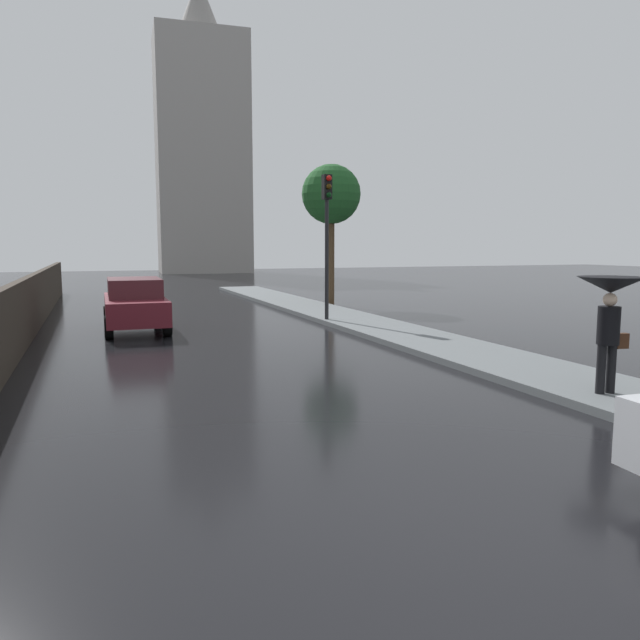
{
  "coord_description": "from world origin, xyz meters",
  "views": [
    {
      "loc": [
        -2.65,
        -4.07,
        2.43
      ],
      "look_at": [
        1.57,
        7.18,
        0.96
      ],
      "focal_mm": 33.91,
      "sensor_mm": 36.0,
      "label": 1
    }
  ],
  "objects_px": {
    "pedestrian_with_umbrella_far": "(610,301)",
    "traffic_light": "(327,220)",
    "car_maroon_mid_road": "(135,304)",
    "street_tree_mid": "(331,195)"
  },
  "relations": [
    {
      "from": "pedestrian_with_umbrella_far",
      "to": "street_tree_mid",
      "type": "xyz_separation_m",
      "value": [
        1.8,
        16.2,
        2.9
      ]
    },
    {
      "from": "street_tree_mid",
      "to": "traffic_light",
      "type": "bearing_deg",
      "value": -112.82
    },
    {
      "from": "pedestrian_with_umbrella_far",
      "to": "traffic_light",
      "type": "relative_size",
      "value": 0.41
    },
    {
      "from": "car_maroon_mid_road",
      "to": "pedestrian_with_umbrella_far",
      "type": "xyz_separation_m",
      "value": [
        6.35,
        -11.04,
        0.81
      ]
    },
    {
      "from": "car_maroon_mid_road",
      "to": "traffic_light",
      "type": "relative_size",
      "value": 0.95
    },
    {
      "from": "car_maroon_mid_road",
      "to": "street_tree_mid",
      "type": "height_order",
      "value": "street_tree_mid"
    },
    {
      "from": "pedestrian_with_umbrella_far",
      "to": "traffic_light",
      "type": "height_order",
      "value": "traffic_light"
    },
    {
      "from": "traffic_light",
      "to": "pedestrian_with_umbrella_far",
      "type": "bearing_deg",
      "value": -86.84
    },
    {
      "from": "pedestrian_with_umbrella_far",
      "to": "traffic_light",
      "type": "distance_m",
      "value": 10.7
    },
    {
      "from": "car_maroon_mid_road",
      "to": "traffic_light",
      "type": "height_order",
      "value": "traffic_light"
    }
  ]
}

